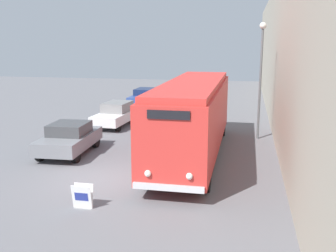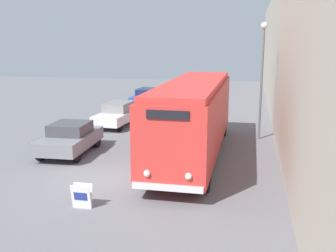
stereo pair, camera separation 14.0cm
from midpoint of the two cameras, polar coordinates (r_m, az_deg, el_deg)
name	(u,v)px [view 1 (the left image)]	position (r m, az deg, el deg)	size (l,w,h in m)	color
ground_plane	(102,180)	(15.55, -9.80, -7.67)	(80.00, 80.00, 0.00)	slate
building_wall_right	(278,57)	(23.66, 15.54, 9.69)	(0.30, 60.00, 8.76)	#B2A893
vintage_bus	(193,115)	(17.97, 3.47, 1.65)	(2.49, 11.60, 3.49)	black
sign_board	(83,197)	(13.02, -12.61, -9.99)	(0.65, 0.30, 0.80)	gray
streetlamp	(261,64)	(21.53, 13.18, 8.71)	(0.36, 0.36, 6.21)	#595E60
parked_car_near	(69,138)	(19.17, -14.35, -1.72)	(2.13, 4.10, 1.46)	black
parked_car_mid	(117,114)	(25.05, -7.58, 1.77)	(1.99, 4.62, 1.48)	black
parked_car_far	(145,97)	(32.35, -3.49, 4.22)	(1.78, 4.56, 1.44)	black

